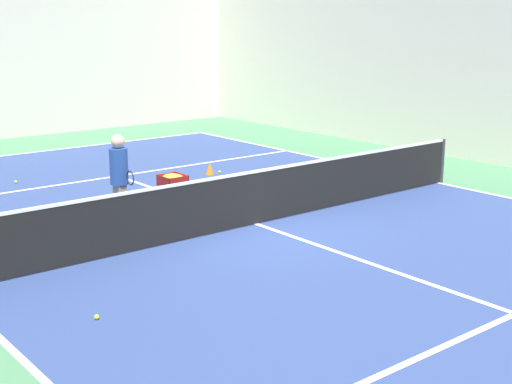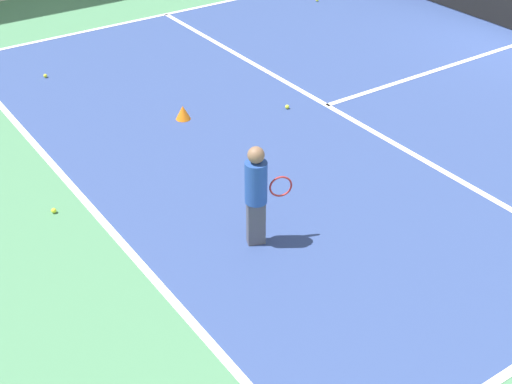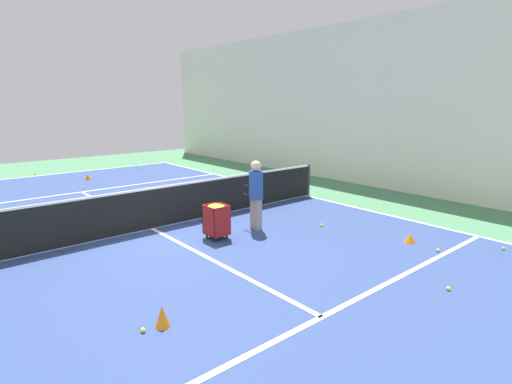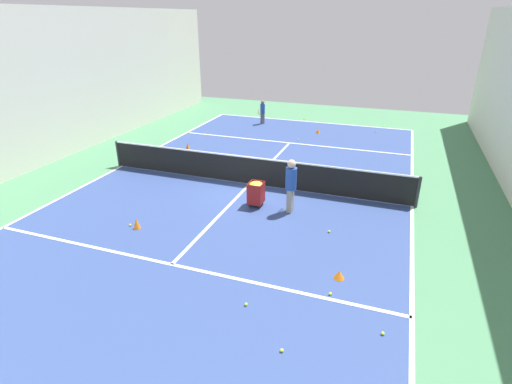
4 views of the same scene
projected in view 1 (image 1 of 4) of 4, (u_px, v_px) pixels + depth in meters
name	position (u px, v px, depth m)	size (l,w,h in m)	color
ground_plane	(256.00, 224.00, 13.64)	(30.06, 30.06, 0.00)	#477F56
court_playing_area	(256.00, 224.00, 13.64)	(11.23, 20.03, 0.00)	navy
line_baseline_far	(45.00, 151.00, 21.21)	(11.23, 0.10, 0.00)	white
line_sideline_right	(438.00, 183.00, 17.06)	(0.10, 20.03, 0.00)	white
line_service_far	(118.00, 176.00, 17.80)	(11.23, 0.10, 0.00)	white
line_centre_service	(256.00, 224.00, 13.64)	(0.10, 11.02, 0.00)	white
hall_enclosure_far	(0.00, 45.00, 22.84)	(17.26, 0.15, 6.04)	silver
tennis_net	(256.00, 196.00, 13.51)	(11.53, 0.10, 1.06)	#2D2D33
coach_at_net	(119.00, 173.00, 13.46)	(0.36, 0.67, 1.72)	gray
ball_cart	(173.00, 187.00, 14.23)	(0.46, 0.49, 0.82)	maroon
training_cone_3	(210.00, 168.00, 17.96)	(0.21, 0.21, 0.32)	orange
tennis_ball_2	(16.00, 182.00, 17.01)	(0.07, 0.07, 0.07)	yellow
tennis_ball_9	(97.00, 317.00, 9.29)	(0.07, 0.07, 0.07)	yellow
tennis_ball_10	(220.00, 172.00, 18.12)	(0.07, 0.07, 0.07)	yellow
tennis_ball_11	(32.00, 224.00, 13.53)	(0.07, 0.07, 0.07)	yellow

